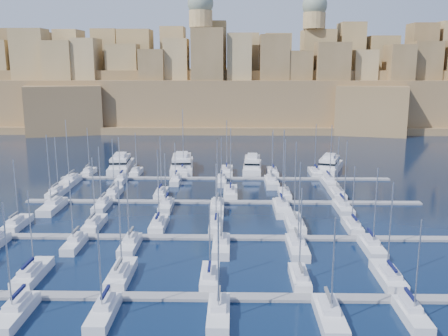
{
  "coord_description": "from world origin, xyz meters",
  "views": [
    {
      "loc": [
        2.34,
        -92.33,
        29.33
      ],
      "look_at": [
        0.4,
        6.0,
        8.46
      ],
      "focal_mm": 40.0,
      "sensor_mm": 36.0,
      "label": 1
    }
  ],
  "objects_px": {
    "sailboat_2": "(121,274)",
    "motor_yacht_c": "(252,166)",
    "motor_yacht_d": "(330,166)",
    "motor_yacht_a": "(121,164)",
    "motor_yacht_b": "(182,164)",
    "sailboat_4": "(300,278)"
  },
  "relations": [
    {
      "from": "motor_yacht_a",
      "to": "motor_yacht_b",
      "type": "xyz_separation_m",
      "value": [
        16.79,
        1.06,
        -0.0
      ]
    },
    {
      "from": "motor_yacht_c",
      "to": "sailboat_2",
      "type": "bearing_deg",
      "value": -106.49
    },
    {
      "from": "sailboat_4",
      "to": "motor_yacht_a",
      "type": "height_order",
      "value": "sailboat_4"
    },
    {
      "from": "motor_yacht_b",
      "to": "motor_yacht_d",
      "type": "xyz_separation_m",
      "value": [
        40.58,
        -1.37,
        0.0
      ]
    },
    {
      "from": "sailboat_2",
      "to": "motor_yacht_d",
      "type": "distance_m",
      "value": 81.44
    },
    {
      "from": "motor_yacht_d",
      "to": "sailboat_4",
      "type": "bearing_deg",
      "value": -103.69
    },
    {
      "from": "motor_yacht_a",
      "to": "motor_yacht_c",
      "type": "bearing_deg",
      "value": -1.14
    },
    {
      "from": "motor_yacht_a",
      "to": "motor_yacht_b",
      "type": "height_order",
      "value": "same"
    },
    {
      "from": "motor_yacht_a",
      "to": "motor_yacht_c",
      "type": "xyz_separation_m",
      "value": [
        36.26,
        -0.72,
        -0.0
      ]
    },
    {
      "from": "sailboat_2",
      "to": "motor_yacht_a",
      "type": "bearing_deg",
      "value": 102.58
    },
    {
      "from": "motor_yacht_b",
      "to": "motor_yacht_d",
      "type": "distance_m",
      "value": 40.6
    },
    {
      "from": "motor_yacht_d",
      "to": "motor_yacht_a",
      "type": "bearing_deg",
      "value": 179.69
    },
    {
      "from": "motor_yacht_a",
      "to": "motor_yacht_d",
      "type": "xyz_separation_m",
      "value": [
        57.37,
        -0.31,
        -0.0
      ]
    },
    {
      "from": "motor_yacht_c",
      "to": "motor_yacht_a",
      "type": "bearing_deg",
      "value": 178.86
    },
    {
      "from": "sailboat_2",
      "to": "sailboat_4",
      "type": "xyz_separation_m",
      "value": [
        24.48,
        -0.75,
        -0.01
      ]
    },
    {
      "from": "sailboat_4",
      "to": "motor_yacht_d",
      "type": "bearing_deg",
      "value": 76.31
    },
    {
      "from": "sailboat_2",
      "to": "motor_yacht_c",
      "type": "bearing_deg",
      "value": 73.51
    },
    {
      "from": "motor_yacht_a",
      "to": "motor_yacht_d",
      "type": "bearing_deg",
      "value": -0.31
    },
    {
      "from": "motor_yacht_a",
      "to": "sailboat_4",
      "type": "bearing_deg",
      "value": -60.51
    },
    {
      "from": "motor_yacht_b",
      "to": "motor_yacht_a",
      "type": "bearing_deg",
      "value": -176.38
    },
    {
      "from": "motor_yacht_b",
      "to": "motor_yacht_c",
      "type": "relative_size",
      "value": 1.24
    },
    {
      "from": "sailboat_2",
      "to": "motor_yacht_c",
      "type": "distance_m",
      "value": 72.53
    }
  ]
}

